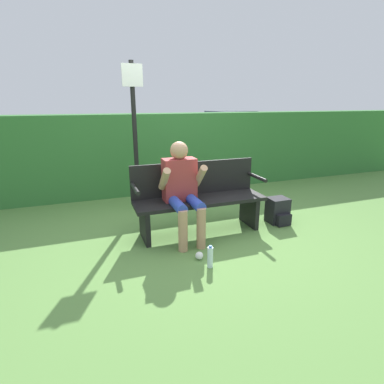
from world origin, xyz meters
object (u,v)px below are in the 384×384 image
(person_seated, at_px, (182,186))
(water_bottle, at_px, (210,257))
(park_bench, at_px, (198,197))
(parked_car, at_px, (230,125))
(backpack, at_px, (278,211))
(signpost, at_px, (135,129))

(person_seated, relative_size, water_bottle, 4.89)
(park_bench, bearing_deg, parked_car, 61.01)
(park_bench, xyz_separation_m, backpack, (1.18, -0.14, -0.30))
(park_bench, bearing_deg, backpack, -6.88)
(backpack, bearing_deg, signpost, 144.03)
(park_bench, distance_m, backpack, 1.23)
(person_seated, height_order, parked_car, parked_car)
(park_bench, relative_size, person_seated, 1.42)
(park_bench, height_order, signpost, signpost)
(backpack, bearing_deg, park_bench, 173.12)
(water_bottle, relative_size, parked_car, 0.06)
(signpost, height_order, parked_car, signpost)
(water_bottle, height_order, signpost, signpost)
(water_bottle, xyz_separation_m, signpost, (-0.38, 2.10, 1.17))
(person_seated, distance_m, backpack, 1.53)
(person_seated, distance_m, water_bottle, 0.99)
(person_seated, height_order, water_bottle, person_seated)
(signpost, xyz_separation_m, parked_car, (5.91, 8.42, -0.69))
(backpack, bearing_deg, water_bottle, -150.33)
(backpack, xyz_separation_m, signpost, (-1.79, 1.30, 1.12))
(parked_car, bearing_deg, backpack, -126.13)
(water_bottle, bearing_deg, park_bench, 76.63)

